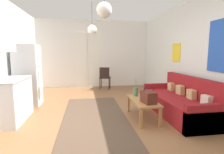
{
  "coord_description": "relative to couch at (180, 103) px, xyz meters",
  "views": [
    {
      "loc": [
        -0.36,
        -3.43,
        1.41
      ],
      "look_at": [
        0.36,
        1.23,
        0.76
      ],
      "focal_mm": 27.8,
      "sensor_mm": 36.0,
      "label": 1
    }
  ],
  "objects": [
    {
      "name": "area_rug",
      "position": [
        -1.98,
        0.06,
        -0.27
      ],
      "size": [
        1.37,
        3.25,
        0.01
      ],
      "primitive_type": "cube",
      "color": "brown",
      "rests_on": "ground_plane"
    },
    {
      "name": "kitchen_counter",
      "position": [
        -3.78,
        0.17,
        0.49
      ],
      "size": [
        0.62,
        1.13,
        2.04
      ],
      "color": "silver",
      "rests_on": "ground_plane"
    },
    {
      "name": "accent_chair",
      "position": [
        -1.42,
        3.08,
        0.22
      ],
      "size": [
        0.51,
        0.49,
        0.87
      ],
      "rotation": [
        0.0,
        0.0,
        2.89
      ],
      "color": "black",
      "rests_on": "ground_plane"
    },
    {
      "name": "pendant_lamp_far",
      "position": [
        -1.97,
        1.17,
        1.77
      ],
      "size": [
        0.25,
        0.25,
        0.84
      ],
      "color": "black"
    },
    {
      "name": "refrigerator",
      "position": [
        -3.71,
        1.32,
        0.55
      ],
      "size": [
        0.62,
        0.58,
        1.64
      ],
      "color": "white",
      "rests_on": "ground_plane"
    },
    {
      "name": "handbag",
      "position": [
        -0.93,
        -0.38,
        0.27
      ],
      "size": [
        0.26,
        0.36,
        0.36
      ],
      "color": "#512319",
      "rests_on": "coffee_table"
    },
    {
      "name": "wall_right",
      "position": [
        0.51,
        -0.19,
        1.11
      ],
      "size": [
        0.12,
        7.94,
        2.75
      ],
      "color": "silver",
      "rests_on": "ground_plane"
    },
    {
      "name": "ground_plane",
      "position": [
        -1.81,
        -0.19,
        -0.32
      ],
      "size": [
        5.15,
        8.34,
        0.1
      ],
      "primitive_type": "cube",
      "color": "#8E603D"
    },
    {
      "name": "couch",
      "position": [
        0.0,
        0.0,
        0.0
      ],
      "size": [
        0.86,
        2.16,
        0.87
      ],
      "color": "maroon",
      "rests_on": "ground_plane"
    },
    {
      "name": "coffee_table",
      "position": [
        -0.96,
        -0.14,
        0.09
      ],
      "size": [
        0.46,
        1.04,
        0.42
      ],
      "color": "#A87542",
      "rests_on": "ground_plane"
    },
    {
      "name": "bamboo_vase",
      "position": [
        -1.02,
        0.2,
        0.24
      ],
      "size": [
        0.11,
        0.11,
        0.41
      ],
      "color": "#47704C",
      "rests_on": "coffee_table"
    },
    {
      "name": "wall_back",
      "position": [
        -1.82,
        3.73,
        1.1
      ],
      "size": [
        4.75,
        0.13,
        2.75
      ],
      "color": "white",
      "rests_on": "ground_plane"
    },
    {
      "name": "pendant_lamp_near",
      "position": [
        -1.88,
        -0.98,
        1.77
      ],
      "size": [
        0.23,
        0.23,
        0.83
      ],
      "color": "black"
    }
  ]
}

